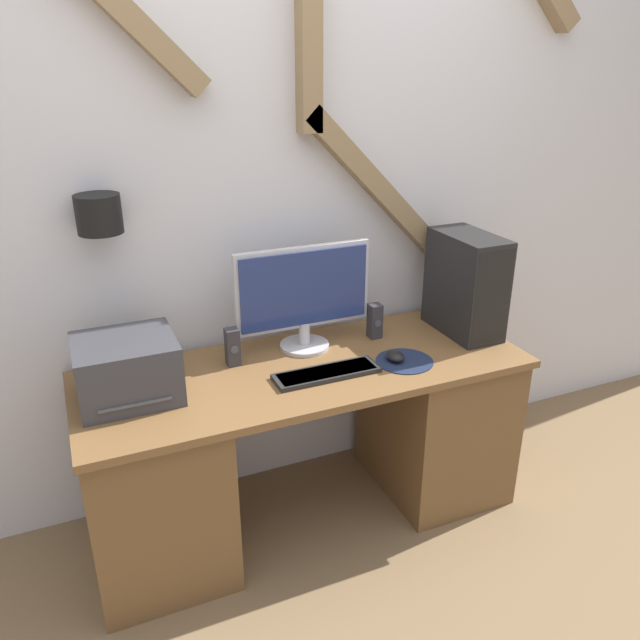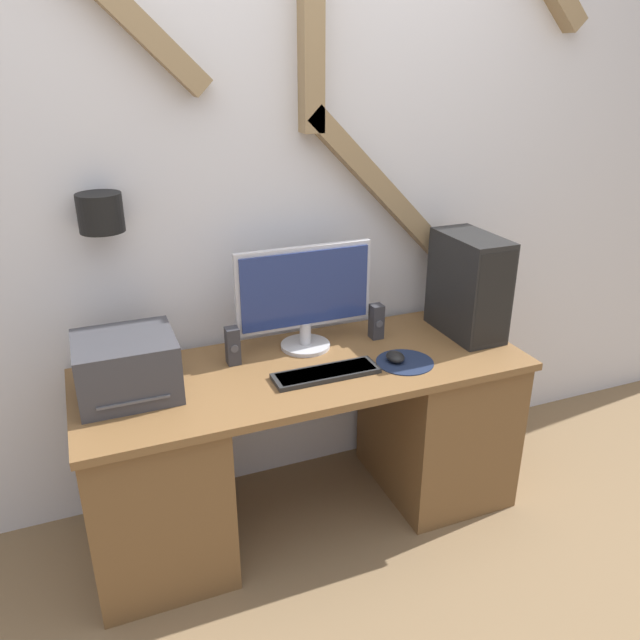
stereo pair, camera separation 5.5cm
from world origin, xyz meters
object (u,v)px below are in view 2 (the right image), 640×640
object	(u,v)px
keyboard	(326,373)
printer	(127,367)
computer_tower	(469,286)
monitor	(305,293)
mouse	(395,357)
speaker_right	(376,321)
speaker_left	(233,346)

from	to	relation	value
keyboard	printer	world-z (taller)	printer
computer_tower	keyboard	bearing A→B (deg)	-168.68
monitor	mouse	bearing A→B (deg)	-43.41
keyboard	computer_tower	world-z (taller)	computer_tower
mouse	computer_tower	distance (m)	0.48
computer_tower	speaker_right	xyz separation A→B (m)	(-0.38, 0.09, -0.14)
speaker_right	computer_tower	bearing A→B (deg)	-13.99
monitor	keyboard	distance (m)	0.35
mouse	speaker_left	size ratio (longest dim) A/B	0.59
mouse	speaker_left	bearing A→B (deg)	158.84
mouse	printer	xyz separation A→B (m)	(-0.99, 0.13, 0.08)
keyboard	speaker_left	bearing A→B (deg)	142.25
monitor	mouse	world-z (taller)	monitor
keyboard	mouse	xyz separation A→B (m)	(0.29, 0.00, 0.01)
speaker_left	speaker_right	size ratio (longest dim) A/B	1.00
computer_tower	printer	bearing A→B (deg)	-179.68
computer_tower	speaker_left	bearing A→B (deg)	175.03
speaker_right	speaker_left	bearing A→B (deg)	-179.30
speaker_left	keyboard	bearing A→B (deg)	-37.75
monitor	keyboard	size ratio (longest dim) A/B	1.39
mouse	computer_tower	bearing A→B (deg)	18.72
keyboard	printer	bearing A→B (deg)	169.14
speaker_left	monitor	bearing A→B (deg)	6.35
printer	speaker_left	size ratio (longest dim) A/B	2.28
printer	speaker_left	distance (m)	0.41
printer	speaker_right	distance (m)	1.03
keyboard	computer_tower	distance (m)	0.75
monitor	keyboard	xyz separation A→B (m)	(-0.02, -0.26, -0.22)
computer_tower	speaker_right	world-z (taller)	computer_tower
monitor	speaker_right	world-z (taller)	monitor
printer	speaker_left	bearing A→B (deg)	13.30
computer_tower	speaker_left	distance (m)	1.01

